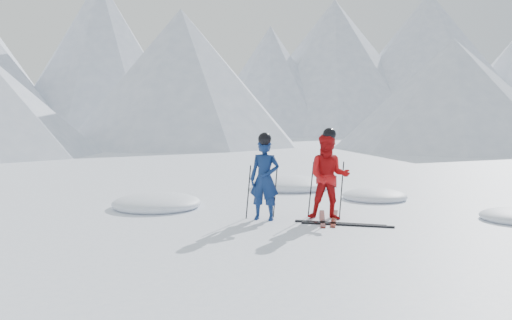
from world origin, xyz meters
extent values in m
plane|color=white|center=(0.00, 0.00, 0.00)|extent=(160.00, 160.00, 0.00)
cone|color=#B2BCD1|center=(-11.51, 40.48, 7.17)|extent=(23.96, 23.96, 14.35)
cone|color=#B2BCD1|center=(-5.08, 51.27, 5.96)|extent=(17.69, 17.69, 11.93)
cone|color=#B2BCD1|center=(4.51, 43.52, 5.42)|extent=(19.63, 19.63, 10.85)
cone|color=#B2BCD1|center=(11.74, 46.25, 7.07)|extent=(23.31, 23.31, 14.15)
cone|color=#B2BCD1|center=(21.49, 44.84, 7.44)|extent=(28.94, 28.94, 14.88)
cone|color=#B2BCD1|center=(12.00, 20.00, 3.25)|extent=(14.00, 14.00, 6.50)
cone|color=#B2BCD1|center=(-4.00, 26.00, 4.50)|extent=(16.00, 16.00, 9.00)
imported|color=navy|center=(-1.91, -0.33, 0.80)|extent=(0.68, 0.58, 1.59)
imported|color=#B90E11|center=(-0.66, -0.42, 0.84)|extent=(0.95, 0.82, 1.68)
cylinder|color=black|center=(-2.21, -0.18, 0.53)|extent=(0.11, 0.08, 1.06)
cylinder|color=black|center=(-1.66, -0.08, 0.53)|extent=(0.11, 0.07, 1.06)
cylinder|color=black|center=(-0.96, -0.17, 0.56)|extent=(0.11, 0.09, 1.12)
cylinder|color=black|center=(-0.36, -0.27, 0.56)|extent=(0.11, 0.08, 1.12)
cube|color=black|center=(-0.78, -0.42, 0.01)|extent=(0.47, 1.68, 0.03)
cube|color=black|center=(-0.54, -0.42, 0.01)|extent=(0.58, 1.65, 0.03)
cube|color=black|center=(-0.57, -0.91, 0.01)|extent=(1.60, 0.75, 0.03)
cube|color=black|center=(-0.47, -1.06, 0.01)|extent=(1.62, 0.70, 0.03)
ellipsoid|color=white|center=(-4.09, 1.32, 0.00)|extent=(1.95, 1.95, 0.43)
ellipsoid|color=white|center=(1.07, 1.91, 0.00)|extent=(1.56, 1.56, 0.34)
ellipsoid|color=white|center=(-0.62, 4.01, 0.00)|extent=(2.16, 2.16, 0.48)
camera|label=1|loc=(-3.28, -10.64, 2.05)|focal=38.00mm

